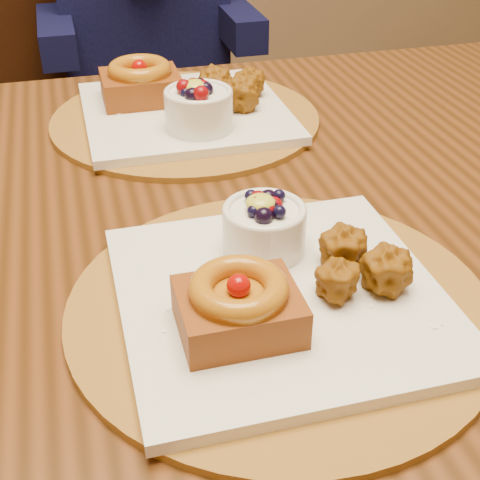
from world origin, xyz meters
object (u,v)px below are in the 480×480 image
at_px(dining_table, 223,248).
at_px(chair_far, 59,128).
at_px(place_setting_far, 184,106).
at_px(place_setting_near, 277,288).

height_order(dining_table, chair_far, chair_far).
bearing_deg(dining_table, place_setting_far, 90.74).
distance_m(place_setting_far, chair_far, 0.78).
bearing_deg(place_setting_near, dining_table, 89.49).
height_order(place_setting_far, chair_far, chair_far).
relative_size(dining_table, place_setting_far, 4.21).
xyz_separation_m(place_setting_near, chair_far, (-0.19, 1.12, -0.30)).
relative_size(place_setting_near, place_setting_far, 1.00).
relative_size(place_setting_near, chair_far, 0.44).
bearing_deg(dining_table, chair_far, 101.98).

